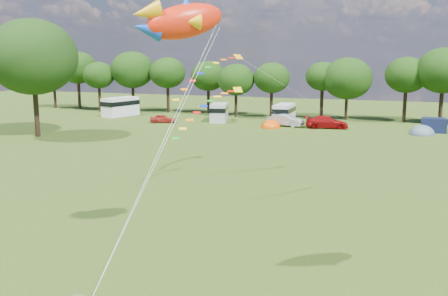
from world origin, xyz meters
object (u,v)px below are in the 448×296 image
(campervan_c, at_px, (284,113))
(fish_kite, at_px, (177,21))
(campervan_a, at_px, (121,106))
(campervan_b, at_px, (219,112))
(tent_greyblue, at_px, (422,134))
(tent_orange, at_px, (271,128))
(car_b, at_px, (285,120))
(big_tree, at_px, (33,57))
(car_a, at_px, (163,119))
(car_c, at_px, (327,122))

(campervan_c, relative_size, fish_kite, 1.44)
(campervan_a, relative_size, campervan_b, 1.15)
(campervan_a, xyz_separation_m, campervan_c, (25.43, 0.82, -0.16))
(campervan_c, xyz_separation_m, tent_greyblue, (17.70, -4.68, -1.37))
(tent_orange, distance_m, fish_kite, 45.34)
(car_b, xyz_separation_m, fish_kite, (5.79, -45.48, 9.72))
(big_tree, relative_size, car_a, 3.77)
(car_a, xyz_separation_m, tent_orange, (15.32, 0.40, -0.57))
(big_tree, distance_m, fish_kite, 41.29)
(car_a, height_order, car_b, car_b)
(tent_orange, bearing_deg, car_b, 53.29)
(fish_kite, bearing_deg, tent_greyblue, 38.63)
(big_tree, height_order, campervan_b, big_tree)
(big_tree, height_order, tent_greyblue, big_tree)
(campervan_a, bearing_deg, big_tree, -161.84)
(big_tree, bearing_deg, campervan_c, 41.38)
(car_b, distance_m, tent_greyblue, 16.86)
(fish_kite, bearing_deg, tent_orange, 62.11)
(car_b, bearing_deg, tent_greyblue, -85.90)
(car_c, relative_size, tent_orange, 1.85)
(car_a, bearing_deg, tent_greyblue, -109.46)
(campervan_a, height_order, tent_greyblue, campervan_a)
(car_a, distance_m, campervan_c, 16.84)
(big_tree, distance_m, tent_greyblue, 45.76)
(car_b, relative_size, car_c, 0.86)
(car_c, bearing_deg, car_a, 85.03)
(big_tree, xyz_separation_m, car_b, (24.94, 17.94, -8.23))
(big_tree, distance_m, car_c, 36.20)
(car_a, bearing_deg, campervan_c, -91.61)
(car_c, relative_size, campervan_c, 0.99)
(car_a, xyz_separation_m, campervan_c, (15.87, 5.59, 0.80))
(big_tree, xyz_separation_m, tent_orange, (23.48, 15.98, -9.00))
(campervan_b, xyz_separation_m, fish_kite, (15.75, -47.29, 9.16))
(campervan_a, bearing_deg, car_c, -80.19)
(car_c, xyz_separation_m, tent_greyblue, (11.36, -1.41, -0.76))
(tent_orange, relative_size, tent_greyblue, 0.85)
(car_c, distance_m, tent_orange, 7.19)
(car_b, height_order, car_c, car_b)
(tent_greyblue, bearing_deg, campervan_b, 173.04)
(big_tree, height_order, campervan_c, big_tree)
(campervan_b, bearing_deg, big_tree, 128.57)
(car_c, height_order, tent_greyblue, car_c)
(tent_orange, distance_m, tent_greyblue, 18.26)
(car_c, bearing_deg, campervan_a, 74.66)
(campervan_a, height_order, tent_orange, campervan_a)
(campervan_b, distance_m, campervan_c, 9.15)
(campervan_b, bearing_deg, campervan_c, -95.38)
(tent_orange, xyz_separation_m, tent_greyblue, (18.25, 0.51, -0.00))
(campervan_a, bearing_deg, campervan_b, -77.86)
(car_b, relative_size, fish_kite, 1.22)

